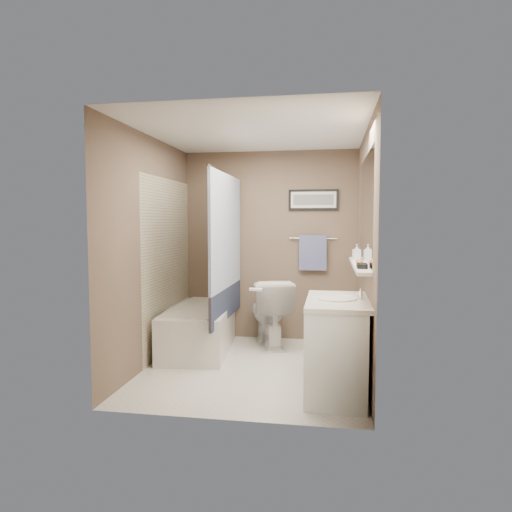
% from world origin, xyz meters
% --- Properties ---
extents(ground, '(2.50, 2.50, 0.00)m').
position_xyz_m(ground, '(0.00, 0.00, 0.00)').
color(ground, silver).
rests_on(ground, ground).
extents(ceiling, '(2.20, 2.50, 0.04)m').
position_xyz_m(ceiling, '(0.00, 0.00, 2.38)').
color(ceiling, white).
rests_on(ceiling, wall_back).
extents(wall_back, '(2.20, 0.04, 2.40)m').
position_xyz_m(wall_back, '(0.00, 1.23, 1.20)').
color(wall_back, brown).
rests_on(wall_back, ground).
extents(wall_front, '(2.20, 0.04, 2.40)m').
position_xyz_m(wall_front, '(0.00, -1.23, 1.20)').
color(wall_front, brown).
rests_on(wall_front, ground).
extents(wall_left, '(0.04, 2.50, 2.40)m').
position_xyz_m(wall_left, '(-1.08, 0.00, 1.20)').
color(wall_left, brown).
rests_on(wall_left, ground).
extents(wall_right, '(0.04, 2.50, 2.40)m').
position_xyz_m(wall_right, '(1.08, 0.00, 1.20)').
color(wall_right, brown).
rests_on(wall_right, ground).
extents(tile_surround, '(0.02, 1.55, 2.00)m').
position_xyz_m(tile_surround, '(-1.09, 0.50, 1.00)').
color(tile_surround, '#BDAE8F').
rests_on(tile_surround, wall_left).
extents(curtain_rod, '(0.02, 1.55, 0.02)m').
position_xyz_m(curtain_rod, '(-0.40, 0.50, 2.05)').
color(curtain_rod, silver).
rests_on(curtain_rod, wall_left).
extents(curtain_upper, '(0.03, 1.45, 1.28)m').
position_xyz_m(curtain_upper, '(-0.40, 0.50, 1.40)').
color(curtain_upper, silver).
rests_on(curtain_upper, curtain_rod).
extents(curtain_lower, '(0.03, 1.45, 0.36)m').
position_xyz_m(curtain_lower, '(-0.40, 0.50, 0.58)').
color(curtain_lower, '#252D45').
rests_on(curtain_lower, curtain_rod).
extents(mirror, '(0.02, 1.60, 1.00)m').
position_xyz_m(mirror, '(1.09, -0.15, 1.62)').
color(mirror, silver).
rests_on(mirror, wall_right).
extents(shelf, '(0.12, 1.60, 0.03)m').
position_xyz_m(shelf, '(1.04, -0.15, 1.10)').
color(shelf, silver).
rests_on(shelf, wall_right).
extents(towel_bar, '(0.60, 0.02, 0.02)m').
position_xyz_m(towel_bar, '(0.55, 1.22, 1.30)').
color(towel_bar, silver).
rests_on(towel_bar, wall_back).
extents(towel, '(0.34, 0.05, 0.44)m').
position_xyz_m(towel, '(0.55, 1.20, 1.12)').
color(towel, '#7E83B7').
rests_on(towel, towel_bar).
extents(art_frame, '(0.62, 0.02, 0.26)m').
position_xyz_m(art_frame, '(0.55, 1.23, 1.78)').
color(art_frame, black).
rests_on(art_frame, wall_back).
extents(art_mat, '(0.56, 0.00, 0.20)m').
position_xyz_m(art_mat, '(0.55, 1.22, 1.78)').
color(art_mat, white).
rests_on(art_mat, art_frame).
extents(art_image, '(0.50, 0.00, 0.13)m').
position_xyz_m(art_image, '(0.55, 1.22, 1.78)').
color(art_image, '#595959').
rests_on(art_image, art_mat).
extents(door, '(0.80, 0.02, 2.00)m').
position_xyz_m(door, '(0.55, -1.24, 1.00)').
color(door, silver).
rests_on(door, wall_front).
extents(door_handle, '(0.10, 0.02, 0.02)m').
position_xyz_m(door_handle, '(0.22, -1.19, 1.00)').
color(door_handle, silver).
rests_on(door_handle, door).
extents(bathtub, '(0.84, 1.56, 0.50)m').
position_xyz_m(bathtub, '(-0.75, 0.60, 0.25)').
color(bathtub, silver).
rests_on(bathtub, ground).
extents(tub_rim, '(0.56, 1.36, 0.02)m').
position_xyz_m(tub_rim, '(-0.75, 0.60, 0.50)').
color(tub_rim, white).
rests_on(tub_rim, bathtub).
extents(toilet, '(0.69, 0.91, 0.83)m').
position_xyz_m(toilet, '(0.04, 0.88, 0.41)').
color(toilet, white).
rests_on(toilet, ground).
extents(vanity, '(0.56, 0.93, 0.80)m').
position_xyz_m(vanity, '(0.85, -0.58, 0.40)').
color(vanity, white).
rests_on(vanity, ground).
extents(countertop, '(0.54, 0.96, 0.04)m').
position_xyz_m(countertop, '(0.84, -0.58, 0.82)').
color(countertop, beige).
rests_on(countertop, vanity).
extents(sink_basin, '(0.34, 0.34, 0.01)m').
position_xyz_m(sink_basin, '(0.83, -0.58, 0.85)').
color(sink_basin, white).
rests_on(sink_basin, countertop).
extents(faucet_spout, '(0.02, 0.02, 0.10)m').
position_xyz_m(faucet_spout, '(1.03, -0.58, 0.89)').
color(faucet_spout, white).
rests_on(faucet_spout, countertop).
extents(faucet_knob, '(0.05, 0.05, 0.05)m').
position_xyz_m(faucet_knob, '(1.03, -0.48, 0.87)').
color(faucet_knob, white).
rests_on(faucet_knob, countertop).
extents(candle_bowl_near, '(0.09, 0.09, 0.04)m').
position_xyz_m(candle_bowl_near, '(1.04, -0.65, 1.14)').
color(candle_bowl_near, black).
rests_on(candle_bowl_near, shelf).
extents(candle_bowl_far, '(0.09, 0.09, 0.04)m').
position_xyz_m(candle_bowl_far, '(1.04, -0.54, 1.14)').
color(candle_bowl_far, black).
rests_on(candle_bowl_far, shelf).
extents(hair_brush_front, '(0.06, 0.22, 0.04)m').
position_xyz_m(hair_brush_front, '(1.04, -0.25, 1.14)').
color(hair_brush_front, orange).
rests_on(hair_brush_front, shelf).
extents(pink_comb, '(0.03, 0.16, 0.01)m').
position_xyz_m(pink_comb, '(1.04, 0.01, 1.12)').
color(pink_comb, '#CE7E9B').
rests_on(pink_comb, shelf).
extents(glass_jar, '(0.08, 0.08, 0.10)m').
position_xyz_m(glass_jar, '(1.04, 0.35, 1.17)').
color(glass_jar, silver).
rests_on(glass_jar, shelf).
extents(soap_bottle, '(0.08, 0.08, 0.16)m').
position_xyz_m(soap_bottle, '(1.04, 0.22, 1.20)').
color(soap_bottle, '#999999').
rests_on(soap_bottle, shelf).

